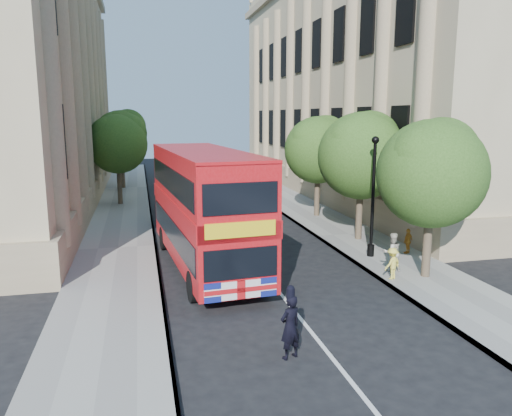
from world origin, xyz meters
TOP-DOWN VIEW (x-y plane):
  - ground at (0.00, 0.00)m, footprint 120.00×120.00m
  - pavement_right at (5.75, 10.00)m, footprint 3.50×80.00m
  - pavement_left at (-5.75, 10.00)m, footprint 3.50×80.00m
  - building_right at (13.80, 24.00)m, footprint 12.00×38.00m
  - tree_right_near at (5.84, 3.03)m, footprint 4.00×4.00m
  - tree_right_mid at (5.84, 9.03)m, footprint 4.20×4.20m
  - tree_right_far at (5.84, 15.03)m, footprint 4.00×4.00m
  - tree_left_far at (-5.96, 22.03)m, footprint 4.00×4.00m
  - tree_left_back at (-5.96, 30.03)m, footprint 4.20×4.20m
  - lamp_post at (5.00, 6.00)m, footprint 0.32×0.32m
  - double_decker_bus at (-2.15, 6.31)m, footprint 3.55×10.36m
  - box_van at (-1.80, 15.38)m, footprint 2.31×5.55m
  - police_constable at (-1.06, -1.84)m, footprint 0.73×0.62m
  - woman_pedestrian at (4.84, 3.86)m, footprint 0.77×0.61m
  - child_a at (6.78, 6.02)m, footprint 0.70×0.56m
  - child_b at (4.40, 3.00)m, footprint 0.88×0.72m

SIDE VIEW (x-z plane):
  - ground at x=0.00m, z-range 0.00..0.00m
  - pavement_right at x=5.75m, z-range 0.00..0.12m
  - pavement_left at x=-5.75m, z-range 0.00..0.12m
  - child_a at x=6.78m, z-range 0.12..1.24m
  - child_b at x=4.40m, z-range 0.12..1.31m
  - police_constable at x=-1.06m, z-range 0.00..1.69m
  - woman_pedestrian at x=4.84m, z-range 0.12..1.65m
  - box_van at x=-1.80m, z-range -0.03..3.13m
  - lamp_post at x=5.00m, z-range -0.07..5.09m
  - double_decker_bus at x=-2.15m, z-range 0.25..4.94m
  - tree_right_near at x=5.84m, z-range 1.21..7.29m
  - tree_right_far at x=5.84m, z-range 1.24..7.39m
  - tree_left_far at x=-5.96m, z-range 1.30..7.59m
  - tree_right_mid at x=5.84m, z-range 1.26..7.63m
  - tree_left_back at x=-5.96m, z-range 1.38..8.03m
  - building_right at x=13.80m, z-range 0.00..18.00m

